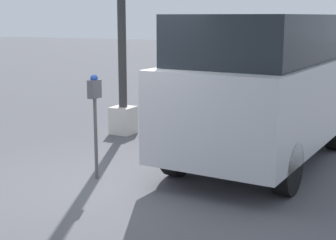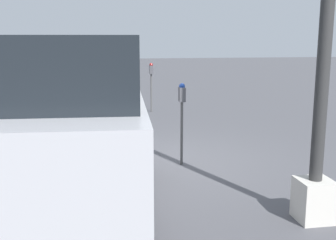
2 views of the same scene
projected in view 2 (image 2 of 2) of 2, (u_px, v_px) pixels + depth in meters
The scene contains 5 objects.
ground_plane at pixel (159, 163), 7.99m from camera, with size 80.00×80.00×0.00m, color #4C4C51.
parking_meter_near at pixel (182, 105), 7.68m from camera, with size 0.20×0.12×1.53m.
parking_meter_far at pixel (151, 76), 13.25m from camera, with size 0.20×0.12×1.55m.
lamp_post at pixel (324, 52), 5.07m from camera, with size 0.44×0.44×6.34m.
parked_van at pixel (67, 122), 5.43m from camera, with size 4.59×2.16×2.36m.
Camera 2 is at (7.60, -1.10, 2.34)m, focal length 45.00 mm.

